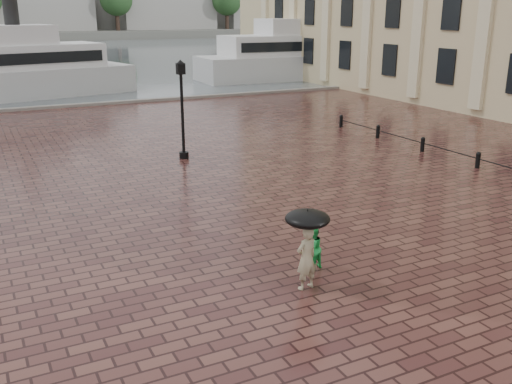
{
  "coord_description": "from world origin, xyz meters",
  "views": [
    {
      "loc": [
        -5.66,
        -10.9,
        6.61
      ],
      "look_at": [
        1.69,
        3.77,
        1.4
      ],
      "focal_mm": 40.0,
      "sensor_mm": 36.0,
      "label": 1
    }
  ],
  "objects": [
    {
      "name": "umbrella",
      "position": [
        1.2,
        0.04,
        1.85
      ],
      "size": [
        1.1,
        1.1,
        1.13
      ],
      "color": "black",
      "rests_on": "ground"
    },
    {
      "name": "quay_edge",
      "position": [
        0.0,
        32.0,
        0.0
      ],
      "size": [
        80.0,
        0.6,
        0.3
      ],
      "primitive_type": "cube",
      "color": "slate",
      "rests_on": "ground"
    },
    {
      "name": "harbour_water",
      "position": [
        0.0,
        92.0,
        0.0
      ],
      "size": [
        240.0,
        240.0,
        0.0
      ],
      "primitive_type": "plane",
      "color": "#4D575E",
      "rests_on": "ground"
    },
    {
      "name": "child_pedestrian",
      "position": [
        1.95,
        0.93,
        0.6
      ],
      "size": [
        0.68,
        0.59,
        1.2
      ],
      "primitive_type": "imported",
      "rotation": [
        0.0,
        0.0,
        3.41
      ],
      "color": "green",
      "rests_on": "ground"
    },
    {
      "name": "distant_skyline",
      "position": [
        48.14,
        150.0,
        9.45
      ],
      "size": [
        102.5,
        22.0,
        33.0
      ],
      "color": "gray",
      "rests_on": "ground"
    },
    {
      "name": "ferry_far",
      "position": [
        27.08,
        40.86,
        2.44
      ],
      "size": [
        24.93,
        6.82,
        8.11
      ],
      "rotation": [
        0.0,
        0.0,
        -0.04
      ],
      "color": "#BCBCBC",
      "rests_on": "ground"
    },
    {
      "name": "bollard_row",
      "position": [
        14.0,
        6.5,
        0.4
      ],
      "size": [
        0.22,
        21.22,
        0.73
      ],
      "color": "black",
      "rests_on": "ground"
    },
    {
      "name": "ground",
      "position": [
        0.0,
        0.0,
        0.0
      ],
      "size": [
        300.0,
        300.0,
        0.0
      ],
      "primitive_type": "plane",
      "color": "#361A18",
      "rests_on": "ground"
    },
    {
      "name": "adult_pedestrian",
      "position": [
        1.2,
        0.04,
        0.82
      ],
      "size": [
        0.65,
        0.48,
        1.64
      ],
      "primitive_type": "imported",
      "rotation": [
        0.0,
        0.0,
        3.3
      ],
      "color": "tan",
      "rests_on": "ground"
    }
  ]
}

